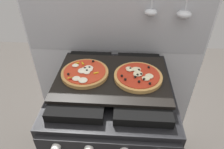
{
  "coord_description": "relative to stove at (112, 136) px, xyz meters",
  "views": [
    {
      "loc": [
        0.05,
        -0.77,
        1.5
      ],
      "look_at": [
        0.0,
        0.0,
        0.93
      ],
      "focal_mm": 32.11,
      "sensor_mm": 36.0,
      "label": 1
    }
  ],
  "objects": [
    {
      "name": "baking_tray",
      "position": [
        0.0,
        0.0,
        0.46
      ],
      "size": [
        0.54,
        0.38,
        0.02
      ],
      "primitive_type": "cube",
      "color": "black",
      "rests_on": "stove"
    },
    {
      "name": "stove",
      "position": [
        0.0,
        0.0,
        0.0
      ],
      "size": [
        0.6,
        0.64,
        0.9
      ],
      "color": "black",
      "rests_on": "ground_plane"
    },
    {
      "name": "pizza_left",
      "position": [
        -0.13,
        0.01,
        0.48
      ],
      "size": [
        0.23,
        0.23,
        0.03
      ],
      "color": "#C18947",
      "rests_on": "baking_tray"
    },
    {
      "name": "pizza_right",
      "position": [
        0.12,
        -0.0,
        0.48
      ],
      "size": [
        0.23,
        0.23,
        0.03
      ],
      "color": "tan",
      "rests_on": "baking_tray"
    },
    {
      "name": "kitchen_backsplash",
      "position": [
        0.0,
        0.34,
        0.34
      ],
      "size": [
        1.1,
        0.09,
        1.55
      ],
      "color": "silver",
      "rests_on": "ground_plane"
    }
  ]
}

